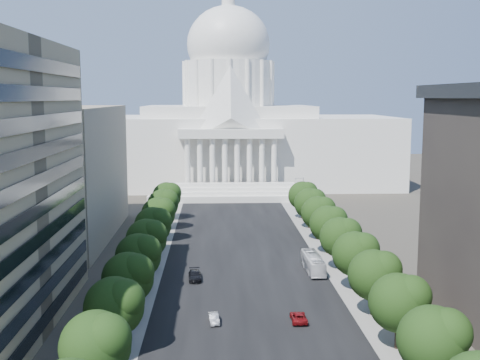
{
  "coord_description": "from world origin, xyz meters",
  "views": [
    {
      "loc": [
        -5.34,
        -36.83,
        32.17
      ],
      "look_at": [
        -0.14,
        84.37,
        15.39
      ],
      "focal_mm": 45.0,
      "sensor_mm": 36.0,
      "label": 1
    }
  ],
  "objects": [
    {
      "name": "tree_r_b",
      "position": [
        18.34,
        23.81,
        6.45
      ],
      "size": [
        7.79,
        7.6,
        9.97
      ],
      "color": "#33261C",
      "rests_on": "ground"
    },
    {
      "name": "streetlight_c",
      "position": [
        19.9,
        60.0,
        5.82
      ],
      "size": [
        2.61,
        0.44,
        9.0
      ],
      "color": "gray",
      "rests_on": "ground"
    },
    {
      "name": "capitol",
      "position": [
        0.0,
        184.89,
        20.01
      ],
      "size": [
        120.0,
        56.0,
        73.0
      ],
      "color": "white",
      "rests_on": "ground"
    },
    {
      "name": "sidewalk_left",
      "position": [
        -19.0,
        90.0,
        0.0
      ],
      "size": [
        8.0,
        260.0,
        0.02
      ],
      "primitive_type": "cube",
      "color": "gray",
      "rests_on": "ground"
    },
    {
      "name": "tree_r_i",
      "position": [
        18.34,
        107.81,
        6.45
      ],
      "size": [
        7.79,
        7.6,
        9.97
      ],
      "color": "#33261C",
      "rests_on": "ground"
    },
    {
      "name": "tree_l_d",
      "position": [
        -17.66,
        47.81,
        6.45
      ],
      "size": [
        7.79,
        7.6,
        9.97
      ],
      "color": "#33261C",
      "rests_on": "ground"
    },
    {
      "name": "car_red",
      "position": [
        6.66,
        45.83,
        0.66
      ],
      "size": [
        2.19,
        4.74,
        1.32
      ],
      "primitive_type": "imported",
      "rotation": [
        0.0,
        0.0,
        3.14
      ],
      "color": "maroon",
      "rests_on": "ground"
    },
    {
      "name": "sidewalk_right",
      "position": [
        19.0,
        90.0,
        0.0
      ],
      "size": [
        8.0,
        260.0,
        0.02
      ],
      "primitive_type": "cube",
      "color": "gray",
      "rests_on": "ground"
    },
    {
      "name": "tree_l_b",
      "position": [
        -17.66,
        23.81,
        6.45
      ],
      "size": [
        7.79,
        7.6,
        9.97
      ],
      "color": "#33261C",
      "rests_on": "ground"
    },
    {
      "name": "tree_l_i",
      "position": [
        -17.66,
        107.81,
        6.45
      ],
      "size": [
        7.79,
        7.6,
        9.97
      ],
      "color": "#33261C",
      "rests_on": "ground"
    },
    {
      "name": "streetlight_f",
      "position": [
        19.9,
        135.0,
        5.82
      ],
      "size": [
        2.61,
        0.44,
        9.0
      ],
      "color": "gray",
      "rests_on": "ground"
    },
    {
      "name": "city_bus",
      "position": [
        12.87,
        70.87,
        1.61
      ],
      "size": [
        2.99,
        11.65,
        3.23
      ],
      "primitive_type": "imported",
      "rotation": [
        0.0,
        0.0,
        0.02
      ],
      "color": "silver",
      "rests_on": "ground"
    },
    {
      "name": "tree_l_h",
      "position": [
        -17.66,
        95.81,
        6.45
      ],
      "size": [
        7.79,
        7.6,
        9.97
      ],
      "color": "#33261C",
      "rests_on": "ground"
    },
    {
      "name": "tree_l_f",
      "position": [
        -17.66,
        71.81,
        6.45
      ],
      "size": [
        7.79,
        7.6,
        9.97
      ],
      "color": "#33261C",
      "rests_on": "ground"
    },
    {
      "name": "tree_r_f",
      "position": [
        18.34,
        71.81,
        6.45
      ],
      "size": [
        7.79,
        7.6,
        9.97
      ],
      "color": "#33261C",
      "rests_on": "ground"
    },
    {
      "name": "tree_r_h",
      "position": [
        18.34,
        95.81,
        6.45
      ],
      "size": [
        7.79,
        7.6,
        9.97
      ],
      "color": "#33261C",
      "rests_on": "ground"
    },
    {
      "name": "tree_r_j",
      "position": [
        18.34,
        119.81,
        6.45
      ],
      "size": [
        7.79,
        7.6,
        9.97
      ],
      "color": "#33261C",
      "rests_on": "ground"
    },
    {
      "name": "car_silver",
      "position": [
        -5.57,
        45.96,
        0.65
      ],
      "size": [
        1.8,
        4.07,
        1.3
      ],
      "primitive_type": "imported",
      "rotation": [
        0.0,
        0.0,
        0.11
      ],
      "color": "#9A9CA1",
      "rests_on": "ground"
    },
    {
      "name": "tree_l_g",
      "position": [
        -17.66,
        83.81,
        6.45
      ],
      "size": [
        7.79,
        7.6,
        9.97
      ],
      "color": "#33261C",
      "rests_on": "ground"
    },
    {
      "name": "tree_l_j",
      "position": [
        -17.66,
        119.81,
        6.45
      ],
      "size": [
        7.79,
        7.6,
        9.97
      ],
      "color": "#33261C",
      "rests_on": "ground"
    },
    {
      "name": "road_asphalt",
      "position": [
        0.0,
        90.0,
        0.0
      ],
      "size": [
        30.0,
        260.0,
        0.01
      ],
      "primitive_type": "cube",
      "color": "black",
      "rests_on": "ground"
    },
    {
      "name": "streetlight_b",
      "position": [
        19.9,
        35.0,
        5.82
      ],
      "size": [
        2.61,
        0.44,
        9.0
      ],
      "color": "gray",
      "rests_on": "ground"
    },
    {
      "name": "office_block_left_far",
      "position": [
        -48.0,
        100.0,
        15.0
      ],
      "size": [
        38.0,
        52.0,
        30.0
      ],
      "primitive_type": "cube",
      "color": "gray",
      "rests_on": "ground"
    },
    {
      "name": "car_dark_b",
      "position": [
        -8.92,
        66.47,
        0.79
      ],
      "size": [
        2.56,
        5.6,
        1.59
      ],
      "primitive_type": "imported",
      "rotation": [
        0.0,
        0.0,
        0.06
      ],
      "color": "black",
      "rests_on": "ground"
    },
    {
      "name": "tree_r_d",
      "position": [
        18.34,
        47.81,
        6.45
      ],
      "size": [
        7.79,
        7.6,
        9.97
      ],
      "color": "#33261C",
      "rests_on": "ground"
    },
    {
      "name": "streetlight_e",
      "position": [
        19.9,
        110.0,
        5.82
      ],
      "size": [
        2.61,
        0.44,
        9.0
      ],
      "color": "gray",
      "rests_on": "ground"
    },
    {
      "name": "tree_r_e",
      "position": [
        18.34,
        59.81,
        6.45
      ],
      "size": [
        7.79,
        7.6,
        9.97
      ],
      "color": "#33261C",
      "rests_on": "ground"
    },
    {
      "name": "tree_l_e",
      "position": [
        -17.66,
        59.81,
        6.45
      ],
      "size": [
        7.79,
        7.6,
        9.97
      ],
      "color": "#33261C",
      "rests_on": "ground"
    },
    {
      "name": "tree_r_g",
      "position": [
        18.34,
        83.81,
        6.45
      ],
      "size": [
        7.79,
        7.6,
        9.97
      ],
      "color": "#33261C",
      "rests_on": "ground"
    },
    {
      "name": "tree_r_c",
      "position": [
        18.34,
        35.81,
        6.45
      ],
      "size": [
        7.79,
        7.6,
        9.97
      ],
      "color": "#33261C",
      "rests_on": "ground"
    },
    {
      "name": "tree_l_c",
      "position": [
        -17.66,
        35.81,
        6.45
      ],
      "size": [
        7.79,
        7.6,
        9.97
      ],
      "color": "#33261C",
      "rests_on": "ground"
    },
    {
      "name": "streetlight_d",
      "position": [
        19.9,
        85.0,
        5.82
      ],
      "size": [
        2.61,
        0.44,
        9.0
      ],
      "color": "gray",
      "rests_on": "ground"
    }
  ]
}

